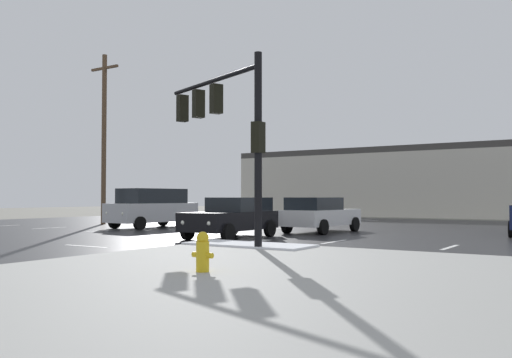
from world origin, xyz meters
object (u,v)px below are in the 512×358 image
object	(u,v)px
sedan_black	(233,217)
sedan_white	(320,214)
traffic_signal_mast	(226,119)
suv_silver	(152,207)
fire_hydrant	(203,252)
utility_pole_far	(104,135)

from	to	relation	value
sedan_black	sedan_white	world-z (taller)	same
sedan_white	traffic_signal_mast	bearing A→B (deg)	-171.23
traffic_signal_mast	suv_silver	distance (m)	12.50
fire_hydrant	sedan_black	size ratio (longest dim) A/B	0.17
sedan_black	suv_silver	distance (m)	8.30
suv_silver	sedan_black	bearing A→B (deg)	70.99
traffic_signal_mast	sedan_white	bearing A→B (deg)	-62.25
fire_hydrant	suv_silver	world-z (taller)	suv_silver
suv_silver	sedan_white	world-z (taller)	suv_silver
sedan_white	fire_hydrant	bearing A→B (deg)	-160.29
sedan_black	utility_pole_far	bearing A→B (deg)	-112.71
traffic_signal_mast	sedan_white	xyz separation A→B (m)	(-0.90, 8.45, -3.22)
sedan_black	utility_pole_far	distance (m)	14.40
traffic_signal_mast	sedan_black	size ratio (longest dim) A/B	1.24
fire_hydrant	suv_silver	size ratio (longest dim) A/B	0.16
utility_pole_far	traffic_signal_mast	bearing A→B (deg)	-29.28
suv_silver	utility_pole_far	xyz separation A→B (m)	(-5.27, 1.41, 4.19)
utility_pole_far	suv_silver	bearing A→B (deg)	-14.95
fire_hydrant	suv_silver	bearing A→B (deg)	136.69
traffic_signal_mast	utility_pole_far	world-z (taller)	utility_pole_far
suv_silver	sedan_white	distance (m)	9.07
traffic_signal_mast	fire_hydrant	size ratio (longest dim) A/B	7.16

